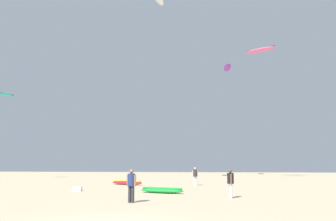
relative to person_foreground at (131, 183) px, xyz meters
name	(u,v)px	position (x,y,z in m)	size (l,w,h in m)	color
person_foreground	(131,183)	(0.00, 0.00, 0.00)	(0.52, 0.38, 1.68)	#2D2D33
person_midground	(195,175)	(2.84, 13.68, -0.07)	(0.48, 0.35, 1.55)	silver
person_left	(231,181)	(5.16, 2.80, -0.03)	(0.37, 0.54, 1.63)	silver
kite_grounded_mid	(127,183)	(-3.25, 14.10, -0.79)	(3.32, 2.21, 0.40)	red
kite_grounded_far	(162,190)	(0.88, 5.75, -0.80)	(3.21, 1.90, 0.37)	green
cooler_box	(78,189)	(-5.18, 6.73, -0.82)	(0.56, 0.36, 0.32)	white
kite_aloft_0	(260,50)	(10.67, 25.71, 14.62)	(3.95, 3.18, 0.49)	#E5598C
kite_aloft_2	(6,95)	(-19.50, 21.60, 8.88)	(1.50, 2.33, 0.28)	#19B29E
kite_aloft_3	(227,68)	(7.08, 32.89, 14.39)	(1.48, 3.93, 0.79)	purple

